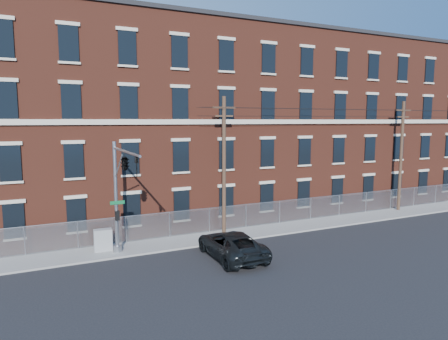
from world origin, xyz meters
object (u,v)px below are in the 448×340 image
object	(u,v)px
traffic_signal_mast	(123,174)
pickup_truck	(231,245)
utility_cabinet	(103,240)
utility_pole_near	(224,163)

from	to	relation	value
traffic_signal_mast	pickup_truck	world-z (taller)	traffic_signal_mast
pickup_truck	utility_cabinet	distance (m)	8.23
utility_pole_near	pickup_truck	distance (m)	6.88
utility_pole_near	utility_cabinet	bearing A→B (deg)	-176.77
utility_pole_near	utility_cabinet	world-z (taller)	utility_pole_near
utility_pole_near	pickup_truck	bearing A→B (deg)	-110.45
utility_pole_near	pickup_truck	xyz separation A→B (m)	(-1.81, -4.85, -4.52)
utility_pole_near	utility_cabinet	size ratio (longest dim) A/B	7.12
traffic_signal_mast	pickup_truck	distance (m)	7.83
traffic_signal_mast	utility_pole_near	xyz separation A→B (m)	(8.00, 3.42, -0.05)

